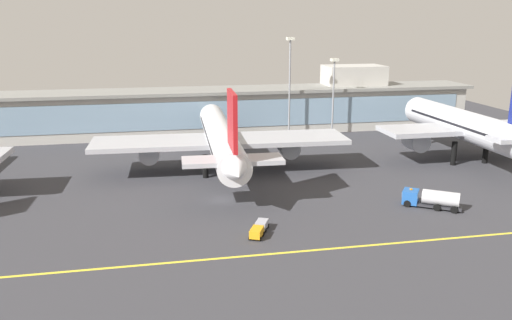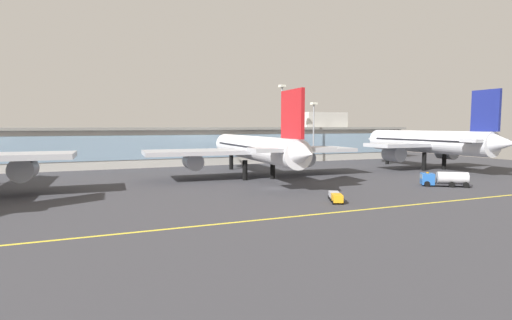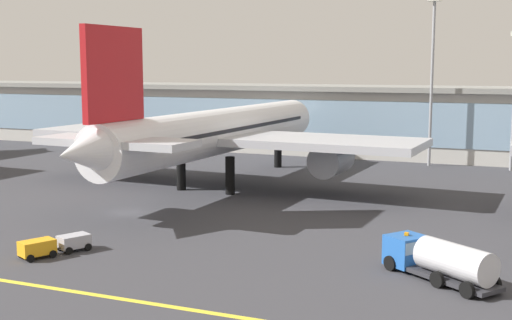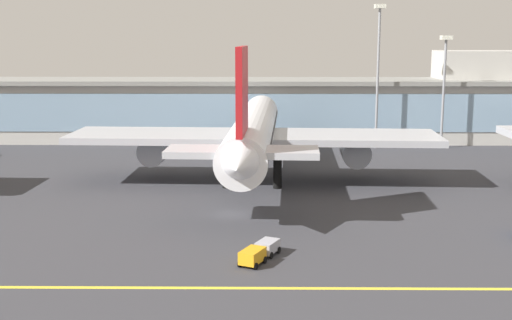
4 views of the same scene
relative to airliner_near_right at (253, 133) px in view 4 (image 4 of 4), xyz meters
The scene contains 7 objects.
ground_plane 17.83m from the airliner_near_right, 97.94° to the right, with size 207.27×207.27×0.00m, color #38383D.
taxiway_centreline_stripe 39.01m from the airliner_near_right, 93.41° to the right, with size 165.82×0.50×0.01m, color yellow.
terminal_building 37.12m from the airliner_near_right, 90.51° to the left, with size 151.05×14.00×16.70m.
airliner_near_right is the anchor object (origin of this frame).
baggage_tug_near 32.28m from the airliner_near_right, 88.26° to the right, with size 3.84×5.71×1.40m.
apron_light_mast_west 36.49m from the airliner_near_right, 53.28° to the left, with size 1.80×1.80×24.71m.
apron_light_mast_centre 43.48m from the airliner_near_right, 40.86° to the left, with size 1.80×1.80×19.50m.
Camera 4 is at (3.51, -71.57, 19.45)m, focal length 46.93 mm.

